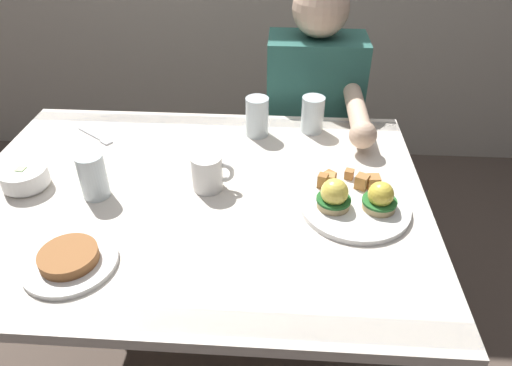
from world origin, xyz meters
name	(u,v)px	position (x,y,z in m)	size (l,w,h in m)	color
ground_plane	(209,362)	(0.00, 0.00, 0.00)	(6.00, 6.00, 0.00)	brown
dining_table	(196,225)	(0.00, 0.00, 0.63)	(1.20, 0.90, 0.74)	silver
eggs_benedict_plate	(354,201)	(0.41, -0.04, 0.76)	(0.27, 0.27, 0.09)	white
fruit_bowl	(24,179)	(-0.44, 0.00, 0.77)	(0.12, 0.12, 0.06)	white
coffee_mug	(208,172)	(0.04, 0.03, 0.79)	(0.11, 0.08, 0.09)	white
fork	(97,137)	(-0.35, 0.27, 0.74)	(0.14, 0.10, 0.00)	silver
water_glass_near	(257,119)	(0.15, 0.32, 0.79)	(0.07, 0.07, 0.12)	silver
water_glass_far	(93,178)	(-0.24, -0.02, 0.79)	(0.07, 0.07, 0.12)	silver
water_glass_extra	(312,117)	(0.32, 0.36, 0.79)	(0.07, 0.07, 0.11)	silver
side_plate	(70,260)	(-0.21, -0.27, 0.75)	(0.20, 0.20, 0.04)	white
diner_person	(314,120)	(0.34, 0.60, 0.65)	(0.34, 0.54, 1.14)	#33333D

